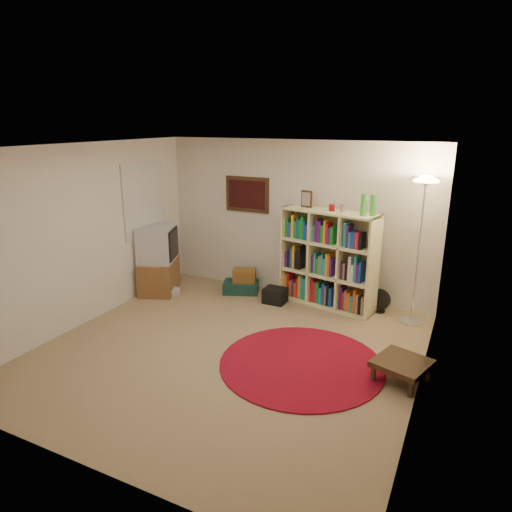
{
  "coord_description": "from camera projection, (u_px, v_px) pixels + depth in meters",
  "views": [
    {
      "loc": [
        2.55,
        -4.47,
        2.8
      ],
      "look_at": [
        0.1,
        0.6,
        1.1
      ],
      "focal_mm": 32.0,
      "sensor_mm": 36.0,
      "label": 1
    }
  ],
  "objects": [
    {
      "name": "room",
      "position": [
        224.0,
        253.0,
        5.43
      ],
      "size": [
        4.54,
        4.54,
        2.54
      ],
      "color": "#997E59",
      "rests_on": "ground"
    },
    {
      "name": "bookshelf",
      "position": [
        327.0,
        260.0,
        6.97
      ],
      "size": [
        1.55,
        0.72,
        1.8
      ],
      "rotation": [
        0.0,
        0.0,
        -0.2
      ],
      "color": "#FFF8AA",
      "rests_on": "ground"
    },
    {
      "name": "floor_lamp",
      "position": [
        424.0,
        202.0,
        6.05
      ],
      "size": [
        0.5,
        0.5,
        2.09
      ],
      "rotation": [
        0.0,
        0.0,
        -0.29
      ],
      "color": "silver",
      "rests_on": "ground"
    },
    {
      "name": "floor_fan",
      "position": [
        380.0,
        301.0,
        6.83
      ],
      "size": [
        0.32,
        0.19,
        0.36
      ],
      "rotation": [
        0.0,
        0.0,
        -0.18
      ],
      "color": "black",
      "rests_on": "ground"
    },
    {
      "name": "tv_stand",
      "position": [
        158.0,
        260.0,
        7.58
      ],
      "size": [
        0.79,
        0.92,
        1.13
      ],
      "rotation": [
        0.0,
        0.0,
        0.38
      ],
      "color": "brown",
      "rests_on": "ground"
    },
    {
      "name": "dvd_box",
      "position": [
        167.0,
        291.0,
        7.58
      ],
      "size": [
        0.38,
        0.34,
        0.11
      ],
      "rotation": [
        0.0,
        0.0,
        -0.23
      ],
      "color": "silver",
      "rests_on": "ground"
    },
    {
      "name": "suitcase",
      "position": [
        241.0,
        287.0,
        7.65
      ],
      "size": [
        0.67,
        0.55,
        0.19
      ],
      "rotation": [
        0.0,
        0.0,
        0.36
      ],
      "color": "#13352E",
      "rests_on": "ground"
    },
    {
      "name": "wicker_basket",
      "position": [
        244.0,
        275.0,
        7.61
      ],
      "size": [
        0.44,
        0.38,
        0.21
      ],
      "rotation": [
        0.0,
        0.0,
        0.36
      ],
      "color": "brown",
      "rests_on": "suitcase"
    },
    {
      "name": "duffel_bag",
      "position": [
        275.0,
        295.0,
        7.21
      ],
      "size": [
        0.34,
        0.29,
        0.24
      ],
      "rotation": [
        0.0,
        0.0,
        -0.0
      ],
      "color": "black",
      "rests_on": "ground"
    },
    {
      "name": "paper_towel",
      "position": [
        290.0,
        289.0,
        7.48
      ],
      "size": [
        0.12,
        0.12,
        0.24
      ],
      "rotation": [
        0.0,
        0.0,
        -0.1
      ],
      "color": "white",
      "rests_on": "ground"
    },
    {
      "name": "red_rug",
      "position": [
        301.0,
        364.0,
        5.41
      ],
      "size": [
        1.95,
        1.95,
        0.02
      ],
      "color": "maroon",
      "rests_on": "ground"
    },
    {
      "name": "side_table",
      "position": [
        402.0,
        364.0,
        5.02
      ],
      "size": [
        0.69,
        0.69,
        0.25
      ],
      "rotation": [
        0.0,
        0.0,
        -0.31
      ],
      "color": "#321F11",
      "rests_on": "ground"
    }
  ]
}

